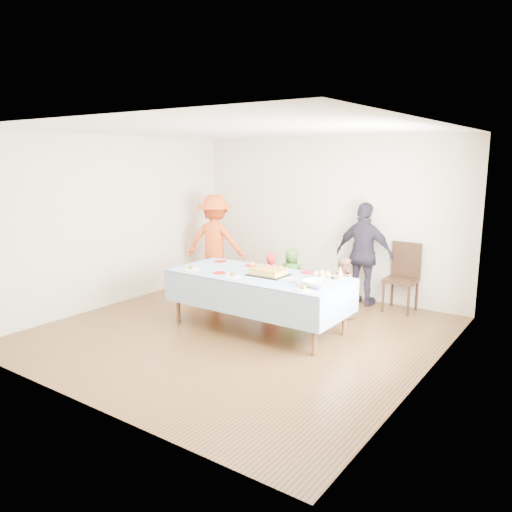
{
  "coord_description": "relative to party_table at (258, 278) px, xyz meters",
  "views": [
    {
      "loc": [
        3.92,
        -5.21,
        2.35
      ],
      "look_at": [
        0.06,
        0.3,
        1.02
      ],
      "focal_mm": 35.0,
      "sensor_mm": 36.0,
      "label": 1
    }
  ],
  "objects": [
    {
      "name": "party_table",
      "position": [
        0.0,
        0.0,
        0.0
      ],
      "size": [
        2.5,
        1.1,
        0.78
      ],
      "color": "brown",
      "rests_on": "ground"
    },
    {
      "name": "room_walls",
      "position": [
        -0.06,
        -0.27,
        1.05
      ],
      "size": [
        5.04,
        5.04,
        2.72
      ],
      "color": "beige",
      "rests_on": "ground"
    },
    {
      "name": "plate_white_mid",
      "position": [
        -0.17,
        -0.34,
        0.06
      ],
      "size": [
        0.22,
        0.22,
        0.01
      ],
      "primitive_type": "cylinder",
      "color": "white",
      "rests_on": "party_table"
    },
    {
      "name": "adult_left",
      "position": [
        -1.91,
        1.39,
        0.13
      ],
      "size": [
        1.24,
        0.94,
        1.7
      ],
      "primitive_type": "imported",
      "rotation": [
        0.0,
        0.0,
        3.45
      ],
      "color": "#E1541C",
      "rests_on": "ground"
    },
    {
      "name": "ground",
      "position": [
        -0.11,
        -0.27,
        -0.72
      ],
      "size": [
        5.0,
        5.0,
        0.0
      ],
      "primitive_type": "plane",
      "color": "#452A13",
      "rests_on": "ground"
    },
    {
      "name": "plate_red_far_d",
      "position": [
        0.53,
        0.45,
        0.06
      ],
      "size": [
        0.2,
        0.2,
        0.01
      ],
      "primitive_type": "cylinder",
      "color": "red",
      "rests_on": "party_table"
    },
    {
      "name": "plate_white_right",
      "position": [
        0.93,
        -0.38,
        0.06
      ],
      "size": [
        0.2,
        0.2,
        0.01
      ],
      "primitive_type": "cylinder",
      "color": "white",
      "rests_on": "party_table"
    },
    {
      "name": "plate_red_far_a",
      "position": [
        -0.94,
        0.35,
        0.06
      ],
      "size": [
        0.18,
        0.18,
        0.01
      ],
      "primitive_type": "cylinder",
      "color": "red",
      "rests_on": "party_table"
    },
    {
      "name": "fork_pile",
      "position": [
        0.61,
        -0.14,
        0.09
      ],
      "size": [
        0.24,
        0.18,
        0.07
      ],
      "primitive_type": null,
      "color": "white",
      "rests_on": "party_table"
    },
    {
      "name": "plate_red_far_b",
      "position": [
        -0.37,
        0.37,
        0.06
      ],
      "size": [
        0.18,
        0.18,
        0.01
      ],
      "primitive_type": "cylinder",
      "color": "red",
      "rests_on": "party_table"
    },
    {
      "name": "party_hat",
      "position": [
        1.05,
        0.39,
        0.14
      ],
      "size": [
        0.1,
        0.1,
        0.18
      ],
      "primitive_type": "cone",
      "color": "silver",
      "rests_on": "party_table"
    },
    {
      "name": "birthday_cake",
      "position": [
        0.16,
        0.02,
        0.1
      ],
      "size": [
        0.51,
        0.39,
        0.09
      ],
      "color": "black",
      "rests_on": "party_table"
    },
    {
      "name": "adult_right",
      "position": [
        0.73,
        1.93,
        0.11
      ],
      "size": [
        0.99,
        0.45,
        1.66
      ],
      "primitive_type": "imported",
      "rotation": [
        0.0,
        0.0,
        3.1
      ],
      "color": "#292432",
      "rests_on": "ground"
    },
    {
      "name": "plate_white_left",
      "position": [
        -0.93,
        -0.32,
        0.06
      ],
      "size": [
        0.23,
        0.23,
        0.01
      ],
      "primitive_type": "cylinder",
      "color": "white",
      "rests_on": "party_table"
    },
    {
      "name": "plate_red_near",
      "position": [
        -0.46,
        -0.27,
        0.06
      ],
      "size": [
        0.17,
        0.17,
        0.01
      ],
      "primitive_type": "cylinder",
      "color": "red",
      "rests_on": "party_table"
    },
    {
      "name": "toddler_left",
      "position": [
        -0.32,
        0.8,
        -0.27
      ],
      "size": [
        0.39,
        0.33,
        0.91
      ],
      "primitive_type": "imported",
      "rotation": [
        0.0,
        0.0,
        3.55
      ],
      "color": "red",
      "rests_on": "ground"
    },
    {
      "name": "toddler_right",
      "position": [
        0.73,
        1.16,
        -0.27
      ],
      "size": [
        0.5,
        0.42,
        0.92
      ],
      "primitive_type": "imported",
      "rotation": [
        0.0,
        0.0,
        2.98
      ],
      "color": "#AA704F",
      "rests_on": "ground"
    },
    {
      "name": "rolls_tray",
      "position": [
        0.85,
        0.25,
        0.1
      ],
      "size": [
        0.34,
        0.34,
        0.1
      ],
      "color": "black",
      "rests_on": "party_table"
    },
    {
      "name": "toddler_mid",
      "position": [
        -0.3,
        1.4,
        -0.28
      ],
      "size": [
        0.51,
        0.42,
        0.9
      ],
      "primitive_type": "imported",
      "rotation": [
        0.0,
        0.0,
        3.51
      ],
      "color": "#417426",
      "rests_on": "ground"
    },
    {
      "name": "dining_chair",
      "position": [
        1.35,
        2.02,
        -0.14
      ],
      "size": [
        0.46,
        0.46,
        1.06
      ],
      "rotation": [
        0.0,
        0.0,
        0.0
      ],
      "color": "black",
      "rests_on": "ground"
    },
    {
      "name": "plate_red_far_c",
      "position": [
        0.14,
        0.38,
        0.06
      ],
      "size": [
        0.2,
        0.2,
        0.01
      ],
      "primitive_type": "cylinder",
      "color": "red",
      "rests_on": "party_table"
    },
    {
      "name": "punch_bowl",
      "position": [
        1.01,
        -0.16,
        0.1
      ],
      "size": [
        0.36,
        0.36,
        0.09
      ],
      "primitive_type": "imported",
      "color": "silver",
      "rests_on": "party_table"
    }
  ]
}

